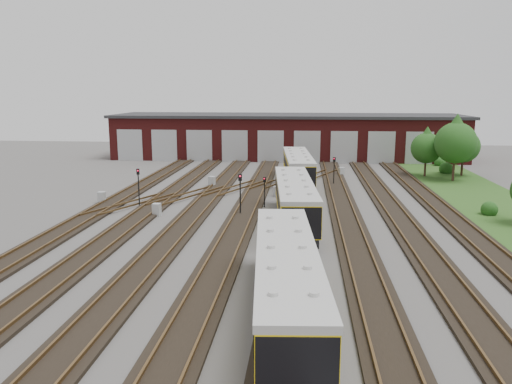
{
  "coord_description": "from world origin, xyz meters",
  "views": [
    {
      "loc": [
        2.65,
        -34.54,
        9.66
      ],
      "look_at": [
        -1.03,
        3.21,
        2.0
      ],
      "focal_mm": 35.0,
      "sensor_mm": 36.0,
      "label": 1
    }
  ],
  "objects": [
    {
      "name": "relay_cabinet_4",
      "position": [
        7.03,
        23.74,
        0.49
      ],
      "size": [
        0.72,
        0.67,
        0.97
      ],
      "primitive_type": "cube",
      "rotation": [
        0.0,
        0.0,
        0.38
      ],
      "color": "#A4A7A9",
      "rests_on": "ground"
    },
    {
      "name": "track_network",
      "position": [
        -0.17,
        0.59,
        0.11
      ],
      "size": [
        30.4,
        70.0,
        0.33
      ],
      "color": "black",
      "rests_on": "ground"
    },
    {
      "name": "relay_cabinet_0",
      "position": [
        -15.0,
        6.74,
        0.52
      ],
      "size": [
        0.65,
        0.55,
        1.04
      ],
      "primitive_type": "cube",
      "rotation": [
        0.0,
        0.0,
        0.06
      ],
      "color": "#A4A7A9",
      "rests_on": "ground"
    },
    {
      "name": "bush_0",
      "position": [
        17.39,
        5.63,
        0.65
      ],
      "size": [
        1.3,
        1.3,
        1.3
      ],
      "primitive_type": "sphere",
      "color": "#1A4212",
      "rests_on": "ground"
    },
    {
      "name": "signal_mast_3",
      "position": [
        -0.63,
        6.63,
        1.67
      ],
      "size": [
        0.25,
        0.24,
        2.6
      ],
      "rotation": [
        0.0,
        0.0,
        -0.36
      ],
      "color": "black",
      "rests_on": "ground"
    },
    {
      "name": "tree_0",
      "position": [
        16.57,
        24.01,
        3.73
      ],
      "size": [
        3.5,
        3.5,
        5.8
      ],
      "color": "#392219",
      "rests_on": "ground"
    },
    {
      "name": "signal_mast_0",
      "position": [
        -11.28,
        5.77,
        2.09
      ],
      "size": [
        0.27,
        0.26,
        3.28
      ],
      "rotation": [
        0.0,
        0.0,
        0.23
      ],
      "color": "black",
      "rests_on": "ground"
    },
    {
      "name": "signal_mast_1",
      "position": [
        -2.33,
        3.68,
        2.14
      ],
      "size": [
        0.28,
        0.27,
        3.33
      ],
      "rotation": [
        0.0,
        0.0,
        0.06
      ],
      "color": "black",
      "rests_on": "ground"
    },
    {
      "name": "grass_verge",
      "position": [
        19.0,
        10.0,
        0.03
      ],
      "size": [
        8.0,
        55.0,
        0.05
      ],
      "primitive_type": "cube",
      "color": "#254517",
      "rests_on": "ground"
    },
    {
      "name": "relay_cabinet_3",
      "position": [
        0.14,
        11.33,
        0.48
      ],
      "size": [
        0.71,
        0.66,
        0.96
      ],
      "primitive_type": "cube",
      "rotation": [
        0.0,
        0.0,
        0.4
      ],
      "color": "#A4A7A9",
      "rests_on": "ground"
    },
    {
      "name": "relay_cabinet_2",
      "position": [
        -8.86,
        2.79,
        0.5
      ],
      "size": [
        0.66,
        0.58,
        1.01
      ],
      "primitive_type": "cube",
      "rotation": [
        0.0,
        0.0,
        -0.12
      ],
      "color": "#A4A7A9",
      "rests_on": "ground"
    },
    {
      "name": "bush_2",
      "position": [
        20.5,
        32.81,
        0.74
      ],
      "size": [
        1.48,
        1.48,
        1.48
      ],
      "primitive_type": "sphere",
      "color": "#1A4212",
      "rests_on": "ground"
    },
    {
      "name": "bush_1",
      "position": [
        19.61,
        26.45,
        0.81
      ],
      "size": [
        1.61,
        1.61,
        1.61
      ],
      "primitive_type": "sphere",
      "color": "#1A4212",
      "rests_on": "ground"
    },
    {
      "name": "tree_1",
      "position": [
        20.92,
        24.77,
        3.89
      ],
      "size": [
        3.65,
        3.65,
        6.05
      ],
      "color": "#392219",
      "rests_on": "ground"
    },
    {
      "name": "tree_2",
      "position": [
        18.96,
        21.25,
        4.74
      ],
      "size": [
        4.45,
        4.45,
        7.38
      ],
      "color": "#392219",
      "rests_on": "ground"
    },
    {
      "name": "relay_cabinet_1",
      "position": [
        -6.83,
        15.57,
        0.52
      ],
      "size": [
        0.78,
        0.72,
        1.05
      ],
      "primitive_type": "cube",
      "rotation": [
        0.0,
        0.0,
        -0.37
      ],
      "color": "#A4A7A9",
      "rests_on": "ground"
    },
    {
      "name": "maintenance_shed",
      "position": [
        -0.01,
        39.97,
        3.2
      ],
      "size": [
        51.0,
        12.5,
        6.35
      ],
      "color": "#571515",
      "rests_on": "ground"
    },
    {
      "name": "signal_mast_2",
      "position": [
        5.78,
        17.54,
        1.9
      ],
      "size": [
        0.28,
        0.27,
        2.96
      ],
      "rotation": [
        0.0,
        0.0,
        -0.35
      ],
      "color": "black",
      "rests_on": "ground"
    },
    {
      "name": "metro_train",
      "position": [
        2.0,
        1.42,
        1.82
      ],
      "size": [
        3.67,
        46.27,
        2.92
      ],
      "rotation": [
        0.0,
        0.0,
        0.08
      ],
      "color": "black",
      "rests_on": "ground"
    },
    {
      "name": "ground",
      "position": [
        0.0,
        0.0,
        0.0
      ],
      "size": [
        120.0,
        120.0,
        0.0
      ],
      "primitive_type": "plane",
      "color": "#494744",
      "rests_on": "ground"
    }
  ]
}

